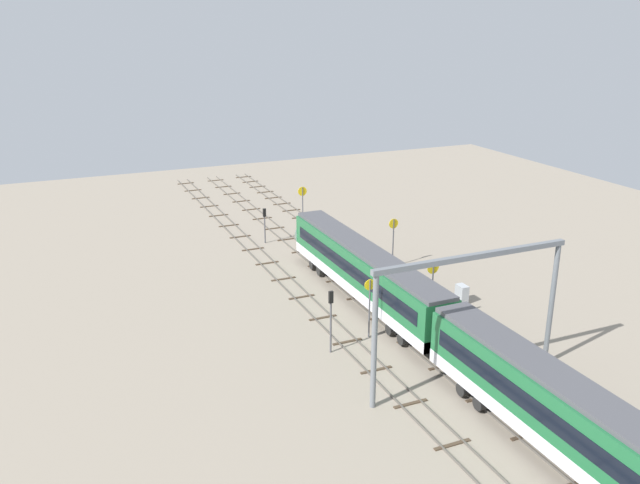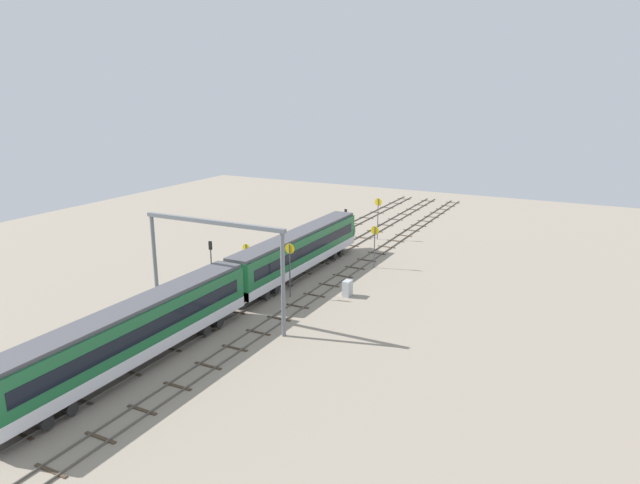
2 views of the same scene
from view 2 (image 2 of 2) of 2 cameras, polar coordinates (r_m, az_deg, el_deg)
ground_plane at (r=68.43m, az=-0.00°, el=-2.09°), size 108.45×108.45×0.00m
track_near_foreground at (r=66.55m, az=3.52°, el=-2.56°), size 92.45×2.40×0.16m
track_with_train at (r=68.41m, az=-0.00°, el=-2.03°), size 92.45×2.40×0.16m
track_middle at (r=70.53m, az=-3.32°, el=-1.54°), size 92.45×2.40×0.16m
train at (r=53.75m, az=-8.31°, el=-4.08°), size 50.40×3.24×4.80m
overhead_gantry at (r=50.28m, az=-10.52°, el=-0.79°), size 0.40×14.39×9.27m
speed_sign_near_foreground at (r=56.32m, az=-3.03°, el=-2.00°), size 0.14×1.02×5.51m
speed_sign_mid_trackside at (r=59.48m, az=-7.34°, el=-1.75°), size 0.14×0.87×4.76m
speed_sign_far_trackside at (r=65.98m, az=5.46°, el=0.16°), size 0.14×0.98×4.95m
speed_sign_distant_end at (r=78.74m, az=5.79°, el=2.95°), size 0.14×1.02×5.74m
signal_light_trackside_approach at (r=60.75m, az=-10.81°, el=-1.47°), size 0.31×0.32×4.85m
signal_light_trackside_departure at (r=80.35m, az=2.58°, el=2.37°), size 0.31×0.32×3.90m
relay_cabinet at (r=57.44m, az=2.75°, el=-4.63°), size 1.12×0.72×1.62m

